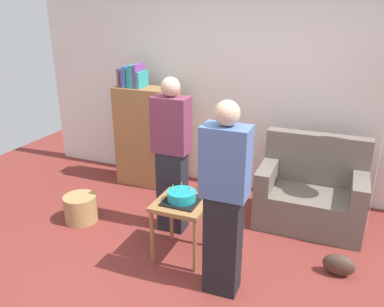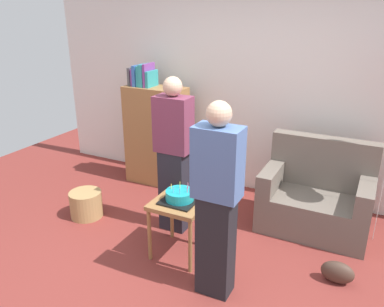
{
  "view_description": "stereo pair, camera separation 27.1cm",
  "coord_description": "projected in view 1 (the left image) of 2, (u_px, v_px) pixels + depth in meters",
  "views": [
    {
      "loc": [
        1.07,
        -2.58,
        2.24
      ],
      "look_at": [
        -0.21,
        0.56,
        0.95
      ],
      "focal_mm": 36.17,
      "sensor_mm": 36.0,
      "label": 1
    },
    {
      "loc": [
        1.32,
        -2.47,
        2.24
      ],
      "look_at": [
        -0.21,
        0.56,
        0.95
      ],
      "focal_mm": 36.17,
      "sensor_mm": 36.0,
      "label": 2
    }
  ],
  "objects": [
    {
      "name": "handbag",
      "position": [
        339.0,
        265.0,
        3.43
      ],
      "size": [
        0.28,
        0.14,
        0.2
      ],
      "primitive_type": "ellipsoid",
      "color": "#473328",
      "rests_on": "ground_plane"
    },
    {
      "name": "couch",
      "position": [
        311.0,
        194.0,
        4.2
      ],
      "size": [
        1.1,
        0.7,
        0.96
      ],
      "color": "#6B6056",
      "rests_on": "ground_plane"
    },
    {
      "name": "side_table",
      "position": [
        182.0,
        210.0,
        3.59
      ],
      "size": [
        0.48,
        0.48,
        0.56
      ],
      "color": "olive",
      "rests_on": "ground_plane"
    },
    {
      "name": "wicker_basket",
      "position": [
        81.0,
        208.0,
        4.29
      ],
      "size": [
        0.36,
        0.36,
        0.3
      ],
      "primitive_type": "cylinder",
      "color": "#A88451",
      "rests_on": "ground_plane"
    },
    {
      "name": "bookshelf",
      "position": [
        147.0,
        135.0,
        5.03
      ],
      "size": [
        0.8,
        0.36,
        1.59
      ],
      "color": "olive",
      "rests_on": "ground_plane"
    },
    {
      "name": "wall_back",
      "position": [
        254.0,
        85.0,
        4.7
      ],
      "size": [
        6.0,
        0.1,
        2.7
      ],
      "primitive_type": "cube",
      "color": "silver",
      "rests_on": "ground_plane"
    },
    {
      "name": "person_blowing_candles",
      "position": [
        172.0,
        156.0,
        3.9
      ],
      "size": [
        0.36,
        0.22,
        1.63
      ],
      "rotation": [
        0.0,
        0.0,
        -0.0
      ],
      "color": "#23232D",
      "rests_on": "ground_plane"
    },
    {
      "name": "birthday_cake",
      "position": [
        182.0,
        197.0,
        3.54
      ],
      "size": [
        0.32,
        0.32,
        0.17
      ],
      "color": "black",
      "rests_on": "side_table"
    },
    {
      "name": "ground_plane",
      "position": [
        190.0,
        278.0,
        3.41
      ],
      "size": [
        8.0,
        8.0,
        0.0
      ],
      "primitive_type": "plane",
      "color": "maroon"
    },
    {
      "name": "person_holding_cake",
      "position": [
        224.0,
        201.0,
        3.0
      ],
      "size": [
        0.36,
        0.22,
        1.63
      ],
      "rotation": [
        0.0,
        0.0,
        3.1
      ],
      "color": "black",
      "rests_on": "ground_plane"
    }
  ]
}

